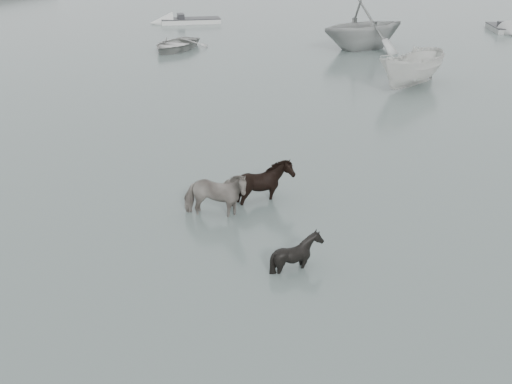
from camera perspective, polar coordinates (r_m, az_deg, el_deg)
ground at (r=15.84m, az=5.79°, el=-5.36°), size 140.00×140.00×0.00m
pony_pinto at (r=17.29m, az=-3.69°, el=0.14°), size 1.98×1.19×1.56m
pony_dark at (r=18.10m, az=0.53°, el=1.32°), size 1.74×1.89×1.59m
pony_black at (r=14.85m, az=3.66°, el=-4.68°), size 1.17×1.06×1.21m
rowboat_lead at (r=41.01m, az=-7.21°, el=13.04°), size 3.13×4.37×0.91m
rowboat_trail at (r=41.37m, az=9.60°, el=14.56°), size 7.71×7.83×3.13m
boat_small at (r=32.22m, az=13.74°, el=10.72°), size 3.48×5.24×1.89m
skiff_outer at (r=51.84m, az=-5.84°, el=15.11°), size 6.18×4.75×0.75m
skiff_mid at (r=51.19m, az=21.12°, el=13.63°), size 3.00×5.14×0.75m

